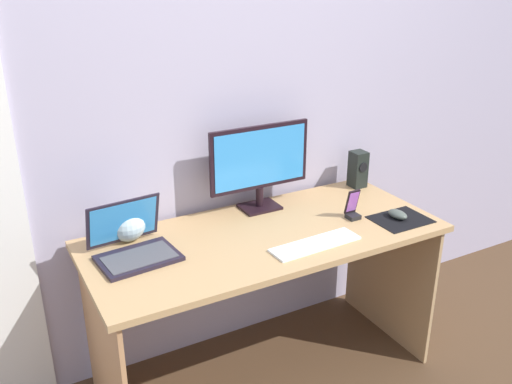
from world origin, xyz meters
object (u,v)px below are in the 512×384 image
at_px(monitor, 260,163).
at_px(keyboard_external, 315,244).
at_px(speaker_right, 358,169).
at_px(mouse, 398,214).
at_px(fishbowl, 127,223).
at_px(laptop, 133,245).
at_px(phone_in_dock, 353,208).

xyz_separation_m(monitor, keyboard_external, (0.02, -0.44, -0.22)).
xyz_separation_m(speaker_right, mouse, (-0.09, -0.40, -0.07)).
height_order(speaker_right, fishbowl, speaker_right).
bearing_deg(laptop, mouse, -11.63).
distance_m(laptop, mouse, 1.18).
bearing_deg(speaker_right, mouse, -102.04).
bearing_deg(monitor, phone_in_dock, -43.43).
height_order(fishbowl, keyboard_external, fishbowl).
bearing_deg(laptop, keyboard_external, -21.89).
height_order(monitor, mouse, monitor).
bearing_deg(phone_in_dock, laptop, 172.23).
relative_size(fishbowl, keyboard_external, 0.40).
bearing_deg(phone_in_dock, fishbowl, 163.57).
relative_size(monitor, keyboard_external, 1.26).
distance_m(keyboard_external, phone_in_dock, 0.33).
distance_m(speaker_right, laptop, 1.25).
bearing_deg(fishbowl, laptop, -98.11).
height_order(speaker_right, laptop, laptop).
height_order(laptop, keyboard_external, laptop).
relative_size(monitor, speaker_right, 2.64).
bearing_deg(fishbowl, keyboard_external, -32.61).
bearing_deg(monitor, keyboard_external, -87.53).
bearing_deg(keyboard_external, phone_in_dock, 22.91).
xyz_separation_m(mouse, phone_in_dock, (-0.18, 0.10, 0.03)).
distance_m(speaker_right, keyboard_external, 0.72).
xyz_separation_m(speaker_right, laptop, (-1.24, -0.17, -0.05)).
height_order(laptop, fishbowl, laptop).
bearing_deg(speaker_right, laptop, -172.34).
distance_m(monitor, keyboard_external, 0.49).
bearing_deg(keyboard_external, fishbowl, 145.02).
relative_size(laptop, fishbowl, 2.09).
distance_m(speaker_right, fishbowl, 1.22).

